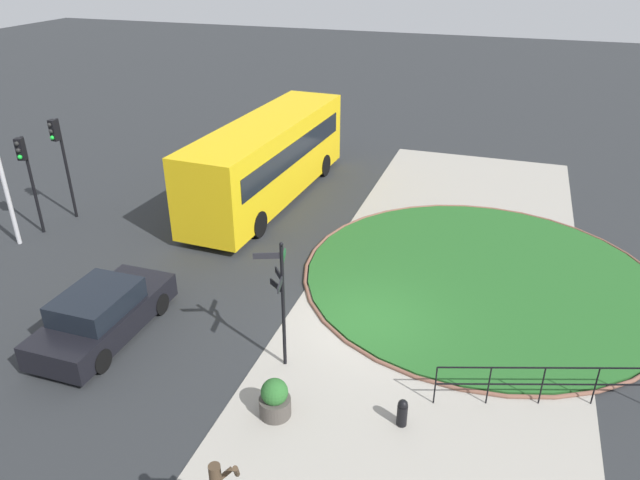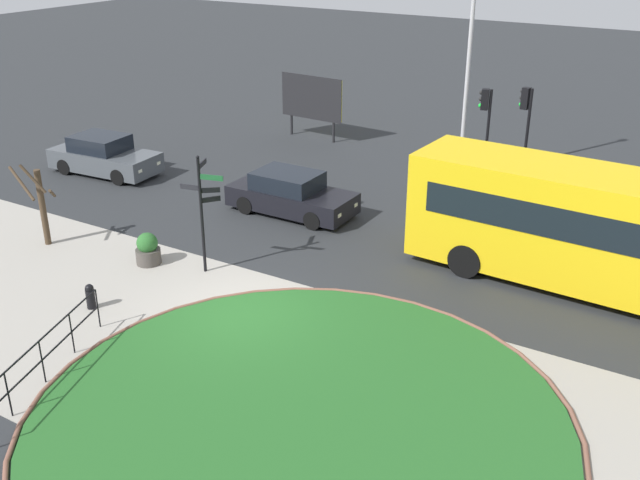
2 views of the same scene
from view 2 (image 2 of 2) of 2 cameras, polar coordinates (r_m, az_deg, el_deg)
ground at (r=19.56m, az=-6.10°, el=-5.87°), size 120.00×120.00×0.00m
sidewalk_paving at (r=18.34m, az=-9.57°, el=-8.24°), size 32.00×8.32×0.02m
grass_island at (r=15.81m, az=-1.62°, el=-13.58°), size 11.29×11.29×0.10m
grass_kerb_ring at (r=15.81m, az=-1.62°, el=-13.57°), size 11.60×11.60×0.11m
signpost_directional at (r=21.21m, az=-9.04°, el=2.78°), size 1.31×0.78×3.57m
bollard_foreground at (r=20.56m, az=-17.33°, el=-4.17°), size 0.24×0.24×0.72m
railing_grass_edge at (r=17.63m, az=-20.75°, el=-8.38°), size 1.59×4.79×1.10m
bus_yellow at (r=21.35m, az=21.20°, el=0.59°), size 10.87×3.05×3.37m
car_near_lane at (r=25.81m, az=-2.28°, el=3.53°), size 4.49×1.94×1.48m
car_far_lane at (r=31.15m, az=-16.35°, el=6.23°), size 4.62×2.19×1.56m
traffic_light_near at (r=28.73m, az=12.66°, el=9.37°), size 0.48×0.31×3.74m
traffic_light_far at (r=28.06m, az=15.59°, el=9.11°), size 0.49×0.29×3.99m
lamppost_tall at (r=28.76m, az=11.47°, el=13.96°), size 0.32×0.32×9.26m
billboard_left at (r=34.55m, az=-0.63°, el=10.88°), size 3.31×0.34×2.94m
planter_near_signpost at (r=22.65m, az=-13.16°, el=-0.76°), size 0.74×0.74×1.00m
street_tree_bare at (r=24.54m, az=-20.78°, el=2.69°), size 1.19×1.20×2.79m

